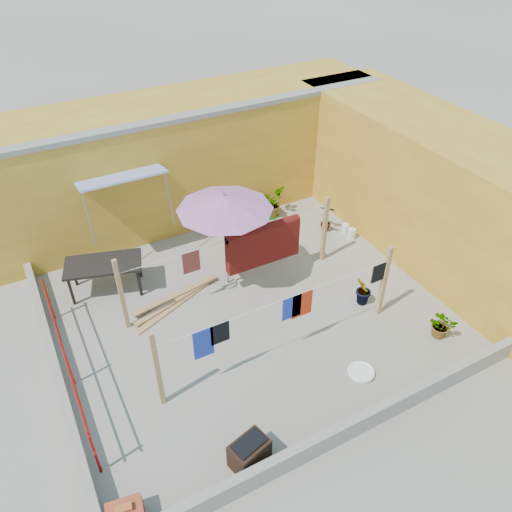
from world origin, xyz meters
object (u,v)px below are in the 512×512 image
at_px(white_basin, 361,372).
at_px(plant_back_a, 271,202).
at_px(water_jug_b, 351,234).
at_px(outdoor_table, 103,266).
at_px(brazier, 249,453).
at_px(green_hose, 270,214).
at_px(patio_umbrella, 225,203).
at_px(water_jug_a, 345,229).

height_order(white_basin, plant_back_a, plant_back_a).
relative_size(white_basin, water_jug_b, 1.58).
bearing_deg(plant_back_a, white_basin, -102.35).
xyz_separation_m(outdoor_table, plant_back_a, (4.93, 1.02, -0.30)).
bearing_deg(plant_back_a, brazier, -122.19).
xyz_separation_m(outdoor_table, green_hose, (4.89, 1.02, -0.68)).
xyz_separation_m(patio_umbrella, white_basin, (1.12, -3.63, -2.20)).
relative_size(outdoor_table, water_jug_b, 5.53).
bearing_deg(outdoor_table, plant_back_a, 11.73).
distance_m(outdoor_table, green_hose, 5.04).
height_order(patio_umbrella, outdoor_table, patio_umbrella).
bearing_deg(outdoor_table, water_jug_a, -6.43).
distance_m(patio_umbrella, outdoor_table, 3.18).
bearing_deg(green_hose, patio_umbrella, -137.26).
bearing_deg(plant_back_a, water_jug_b, -56.71).
relative_size(patio_umbrella, outdoor_table, 1.34).
bearing_deg(brazier, green_hose, 58.06).
distance_m(patio_umbrella, brazier, 4.95).
height_order(patio_umbrella, plant_back_a, patio_umbrella).
xyz_separation_m(white_basin, water_jug_a, (2.59, 4.07, 0.09)).
bearing_deg(outdoor_table, brazier, -80.48).
xyz_separation_m(patio_umbrella, brazier, (-1.64, -4.23, -1.97)).
relative_size(brazier, green_hose, 1.35).
height_order(outdoor_table, green_hose, outdoor_table).
xyz_separation_m(outdoor_table, water_jug_a, (6.25, -0.70, -0.58)).
relative_size(water_jug_a, plant_back_a, 0.37).
bearing_deg(white_basin, water_jug_a, 57.53).
xyz_separation_m(white_basin, plant_back_a, (1.27, 5.80, 0.37)).
bearing_deg(water_jug_a, water_jug_b, -90.00).
height_order(water_jug_b, plant_back_a, plant_back_a).
distance_m(outdoor_table, water_jug_b, 6.35).
xyz_separation_m(water_jug_b, green_hose, (-1.36, 2.01, -0.11)).
xyz_separation_m(brazier, water_jug_b, (5.35, 4.39, -0.13)).
bearing_deg(green_hose, white_basin, -101.98).
distance_m(outdoor_table, plant_back_a, 5.05).
bearing_deg(brazier, patio_umbrella, 68.78).
relative_size(white_basin, water_jug_a, 1.72).
relative_size(patio_umbrella, brazier, 3.51).
bearing_deg(white_basin, outdoor_table, 127.50).
bearing_deg(water_jug_b, plant_back_a, 123.29).
bearing_deg(white_basin, water_jug_b, 55.64).
distance_m(green_hose, plant_back_a, 0.38).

